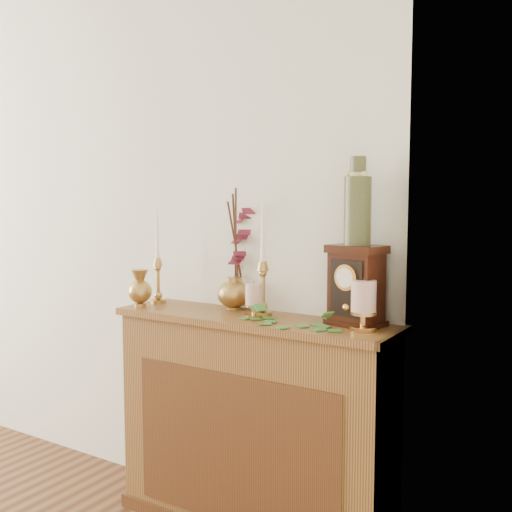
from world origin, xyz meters
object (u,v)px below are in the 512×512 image
Objects in this scene: bud_vase at (140,289)px; ceramic_vase at (358,206)px; candlestick_center at (263,280)px; candlestick_left at (158,273)px; ginger_jar at (240,255)px; mantel_clock at (356,286)px.

bud_vase is 1.05m from ceramic_vase.
candlestick_left is at bearing 179.06° from candlestick_center.
candlestick_center is 0.23m from ginger_jar.
candlestick_center is at bearing -30.55° from ginger_jar.
ginger_jar is at bearing -174.28° from mantel_clock.
candlestick_left reaches higher than bud_vase.
candlestick_left is at bearing 91.65° from bud_vase.
mantel_clock is at bearing 9.13° from bud_vase.
candlestick_left is 2.53× the size of bud_vase.
candlestick_center is 1.41× the size of ceramic_vase.
bud_vase is 0.55× the size of mantel_clock.
mantel_clock is 0.93× the size of ceramic_vase.
candlestick_left is 0.14m from bud_vase.
candlestick_left is 0.92× the size of candlestick_center.
candlestick_center is at bearing -0.94° from candlestick_left.
ceramic_vase is (0.00, 0.00, 0.31)m from mantel_clock.
ceramic_vase is at bearing 9.29° from bud_vase.
candlestick_center reaches higher than mantel_clock.
candlestick_center is 2.76× the size of bud_vase.
ginger_jar reaches higher than candlestick_left.
mantel_clock is (0.97, 0.16, 0.07)m from bud_vase.
bud_vase is at bearing -170.71° from ceramic_vase.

